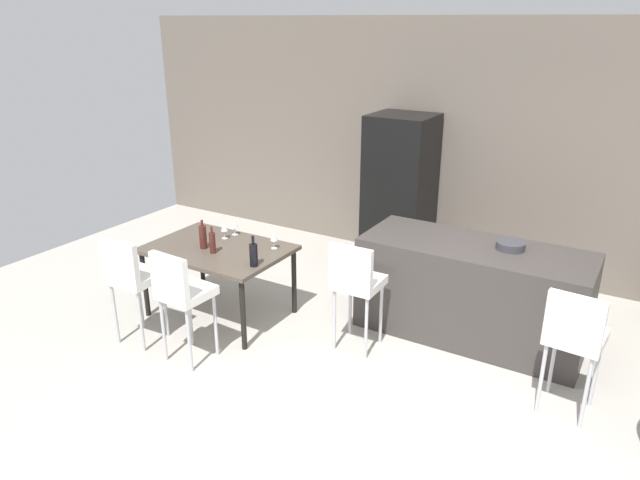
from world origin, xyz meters
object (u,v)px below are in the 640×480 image
(wine_bottle_inner, at_px, (212,242))
(refrigerator, at_px, (399,192))
(wine_glass_right, at_px, (224,227))
(wine_glass_left, at_px, (274,237))
(kitchen_island, at_px, (472,291))
(dining_table, at_px, (218,253))
(wine_bottle_corner, at_px, (254,254))
(dining_chair_far, at_px, (181,290))
(bar_chair_middle, at_px, (575,334))
(dining_chair_near, at_px, (131,274))
(bar_chair_left, at_px, (356,280))
(wine_bottle_far, at_px, (203,237))
(wine_glass_middle, at_px, (234,223))
(fruit_bowl, at_px, (511,245))

(wine_bottle_inner, bearing_deg, refrigerator, 67.78)
(wine_glass_right, bearing_deg, refrigerator, 60.35)
(wine_glass_left, bearing_deg, wine_bottle_inner, -137.30)
(kitchen_island, bearing_deg, dining_table, -158.59)
(wine_bottle_corner, distance_m, refrigerator, 2.38)
(wine_glass_left, distance_m, wine_glass_right, 0.60)
(dining_chair_far, height_order, wine_bottle_inner, dining_chair_far)
(wine_glass_right, bearing_deg, bar_chair_middle, -2.04)
(dining_chair_near, bearing_deg, bar_chair_left, 27.87)
(bar_chair_left, bearing_deg, bar_chair_middle, 0.01)
(kitchen_island, relative_size, bar_chair_middle, 1.98)
(bar_chair_left, distance_m, wine_glass_right, 1.61)
(kitchen_island, bearing_deg, wine_bottle_inner, -155.21)
(wine_bottle_inner, bearing_deg, wine_bottle_far, 163.71)
(wine_bottle_inner, bearing_deg, bar_chair_left, 9.68)
(bar_chair_left, distance_m, wine_bottle_inner, 1.46)
(bar_chair_middle, relative_size, dining_chair_far, 1.00)
(kitchen_island, height_order, dining_chair_far, dining_chair_far)
(dining_table, relative_size, wine_glass_middle, 7.88)
(bar_chair_middle, xyz_separation_m, wine_bottle_corner, (-2.72, -0.29, 0.15))
(dining_table, distance_m, wine_bottle_inner, 0.23)
(wine_bottle_inner, height_order, wine_glass_middle, wine_bottle_inner)
(bar_chair_left, relative_size, wine_glass_right, 6.03)
(wine_bottle_inner, bearing_deg, wine_glass_middle, 105.25)
(bar_chair_left, bearing_deg, wine_glass_middle, 170.51)
(wine_bottle_corner, bearing_deg, fruit_bowl, 30.32)
(wine_glass_right, bearing_deg, dining_chair_far, -69.25)
(refrigerator, bearing_deg, dining_chair_far, -102.96)
(bar_chair_middle, height_order, wine_bottle_far, bar_chair_middle)
(dining_chair_near, xyz_separation_m, refrigerator, (1.30, 3.00, 0.22))
(wine_glass_middle, bearing_deg, bar_chair_middle, -4.43)
(bar_chair_left, height_order, wine_bottle_far, bar_chair_left)
(wine_glass_middle, bearing_deg, dining_chair_far, -72.41)
(wine_bottle_corner, bearing_deg, wine_glass_right, 149.07)
(bar_chair_left, height_order, refrigerator, refrigerator)
(dining_chair_far, bearing_deg, wine_glass_right, 110.75)
(wine_bottle_inner, height_order, fruit_bowl, wine_bottle_inner)
(dining_chair_far, relative_size, refrigerator, 0.57)
(dining_chair_far, xyz_separation_m, fruit_bowl, (2.29, 1.83, 0.26))
(kitchen_island, bearing_deg, bar_chair_left, -135.81)
(dining_table, xyz_separation_m, dining_chair_near, (-0.31, -0.84, 0.02))
(wine_bottle_corner, bearing_deg, wine_glass_middle, 140.33)
(dining_table, height_order, fruit_bowl, fruit_bowl)
(wine_bottle_corner, relative_size, refrigerator, 0.16)
(bar_chair_left, height_order, fruit_bowl, bar_chair_left)
(wine_bottle_inner, distance_m, fruit_bowl, 2.78)
(kitchen_island, height_order, bar_chair_middle, bar_chair_middle)
(wine_glass_left, bearing_deg, dining_table, -151.48)
(dining_chair_near, relative_size, wine_glass_left, 6.03)
(refrigerator, relative_size, fruit_bowl, 7.14)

